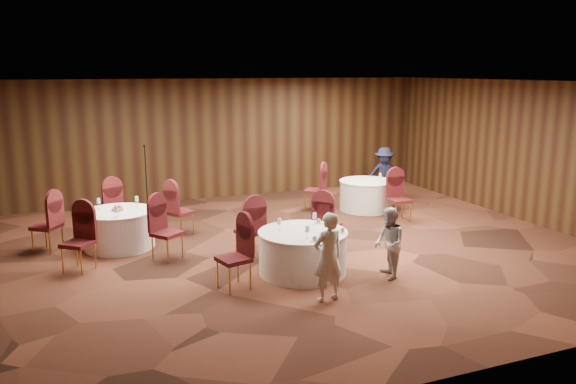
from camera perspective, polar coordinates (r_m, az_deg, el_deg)
name	(u,v)px	position (r m, az deg, el deg)	size (l,w,h in m)	color
ground	(282,250)	(10.94, -0.59, -5.93)	(12.00, 12.00, 0.00)	black
room_shell	(282,150)	(10.50, -0.61, 4.31)	(12.00, 12.00, 12.00)	silver
table_main	(303,252)	(9.66, 1.50, -6.10)	(1.53, 1.53, 0.74)	silver
table_left	(119,229)	(11.50, -16.80, -3.60)	(1.38, 1.38, 0.74)	silver
table_right	(366,195)	(14.09, 7.93, -0.30)	(1.33, 1.33, 0.74)	silver
chairs_main	(273,237)	(10.07, -1.55, -4.58)	(2.92, 1.98, 1.00)	#430D1C
chairs_left	(117,223)	(11.43, -16.95, -3.06)	(3.31, 3.10, 1.00)	#430D1C
chairs_right	(356,195)	(13.51, 6.88, -0.28)	(2.03, 2.29, 1.00)	#430D1C
tabletop_main	(316,226)	(9.52, 2.89, -3.48)	(1.06, 1.11, 0.22)	silver
tabletop_left	(117,207)	(11.40, -16.94, -1.44)	(0.80, 0.83, 0.22)	silver
tabletop_right	(380,175)	(13.90, 9.36, 1.68)	(0.08, 0.08, 0.22)	silver
mic_stand	(147,192)	(14.24, -14.14, 0.02)	(0.24, 0.24, 1.65)	black
woman_a	(328,257)	(8.46, 4.10, -6.60)	(0.50, 0.33, 1.38)	silver
woman_b	(389,243)	(9.51, 10.21, -5.13)	(0.59, 0.46, 1.21)	#AFAEB3
man_c	(384,174)	(15.08, 9.75, 1.79)	(0.92, 0.53, 1.43)	black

